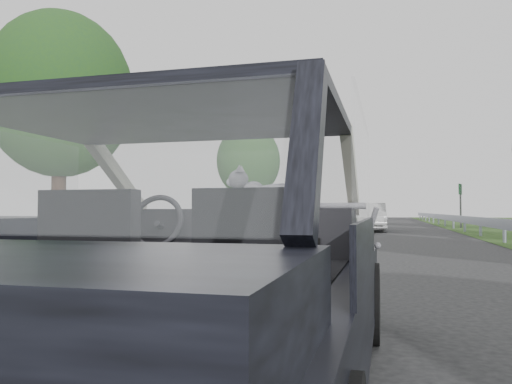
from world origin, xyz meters
The scene contains 10 objects.
subject_car centered at (0.00, 0.00, 0.72)m, with size 1.80×4.00×1.45m, color black.
dashboard centered at (0.00, 0.62, 0.85)m, with size 1.58×0.45×0.30m, color black.
driver_seat centered at (-0.40, -0.29, 0.88)m, with size 0.50×0.72×0.42m, color black.
passenger_seat centered at (0.40, -0.29, 0.88)m, with size 0.50×0.72×0.42m, color black.
steering_wheel centered at (-0.40, 0.33, 0.92)m, with size 0.36×0.36×0.04m, color black.
cat centered at (0.33, 0.66, 1.09)m, with size 0.64×0.20×0.29m, color #9D9CA1.
other_car centered at (0.21, 21.51, 0.67)m, with size 1.60×4.06×1.34m, color silver.
highway_sign centered at (4.95, 27.26, 1.23)m, with size 0.10×0.98×2.46m, color #115A26.
tree_5 centered at (-10.90, 13.61, 4.12)m, with size 5.44×5.44×8.24m, color #204520, non-canonical shape.
tree_6 centered at (-9.01, 33.21, 3.61)m, with size 4.76×4.76×7.21m, color #204520, non-canonical shape.
Camera 1 is at (0.99, -2.52, 0.99)m, focal length 35.00 mm.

